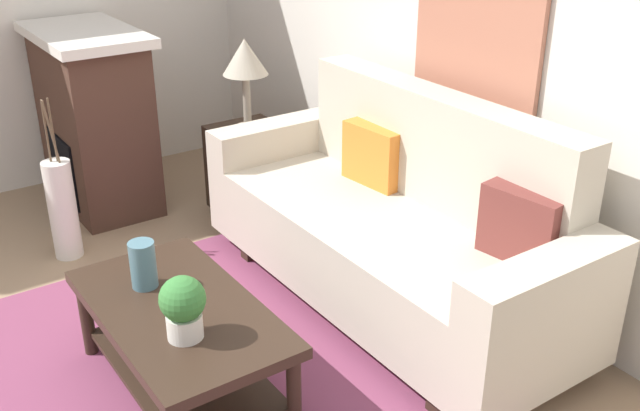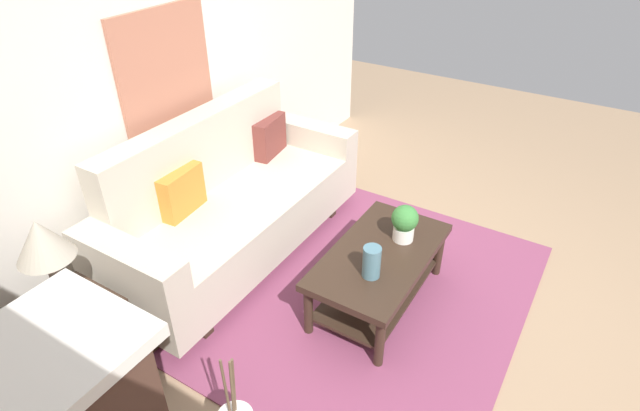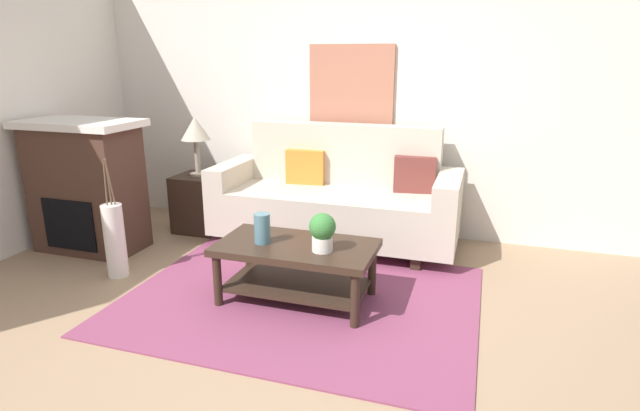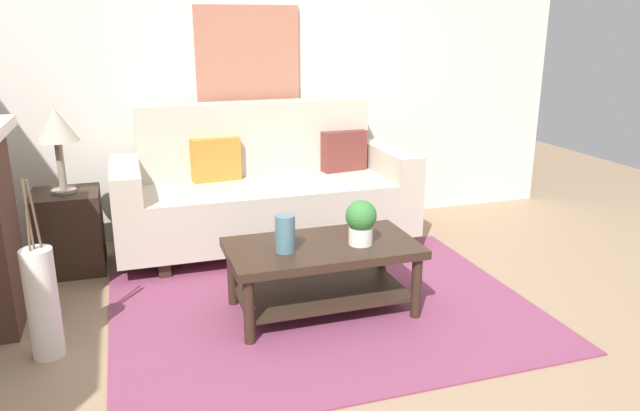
% 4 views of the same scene
% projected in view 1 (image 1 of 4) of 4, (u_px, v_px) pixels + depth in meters
% --- Properties ---
extents(wall_back, '(5.38, 0.10, 2.70)m').
position_uv_depth(wall_back, '(499.00, 33.00, 3.54)').
color(wall_back, silver).
rests_on(wall_back, ground_plane).
extents(area_rug, '(2.47, 1.91, 0.01)m').
position_uv_depth(area_rug, '(192.00, 390.00, 3.23)').
color(area_rug, '#843D5B').
rests_on(area_rug, ground_plane).
extents(couch, '(2.19, 0.84, 1.08)m').
position_uv_depth(couch, '(394.00, 227.00, 3.71)').
color(couch, beige).
rests_on(couch, ground_plane).
extents(throw_pillow_orange, '(0.37, 0.15, 0.32)m').
position_uv_depth(throw_pillow_orange, '(373.00, 155.00, 3.93)').
color(throw_pillow_orange, orange).
rests_on(throw_pillow_orange, couch).
extents(throw_pillow_maroon, '(0.37, 0.17, 0.32)m').
position_uv_depth(throw_pillow_maroon, '(520.00, 226.00, 3.17)').
color(throw_pillow_maroon, brown).
rests_on(throw_pillow_maroon, couch).
extents(coffee_table, '(1.10, 0.60, 0.43)m').
position_uv_depth(coffee_table, '(180.00, 330.00, 3.10)').
color(coffee_table, '#332319').
rests_on(coffee_table, ground_plane).
extents(tabletop_vase, '(0.11, 0.11, 0.21)m').
position_uv_depth(tabletop_vase, '(143.00, 265.00, 3.15)').
color(tabletop_vase, slate).
rests_on(tabletop_vase, coffee_table).
extents(potted_plant_tabletop, '(0.18, 0.18, 0.26)m').
position_uv_depth(potted_plant_tabletop, '(183.00, 306.00, 2.80)').
color(potted_plant_tabletop, white).
rests_on(potted_plant_tabletop, coffee_table).
extents(side_table, '(0.44, 0.44, 0.56)m').
position_uv_depth(side_table, '(250.00, 169.00, 4.80)').
color(side_table, '#332319').
rests_on(side_table, ground_plane).
extents(table_lamp, '(0.28, 0.28, 0.57)m').
position_uv_depth(table_lamp, '(245.00, 61.00, 4.49)').
color(table_lamp, gray).
rests_on(table_lamp, side_table).
extents(fireplace, '(1.02, 0.58, 1.16)m').
position_uv_depth(fireplace, '(95.00, 119.00, 4.77)').
color(fireplace, '#472D23').
rests_on(fireplace, ground_plane).
extents(floor_vase, '(0.16, 0.16, 0.59)m').
position_uv_depth(floor_vase, '(63.00, 210.00, 4.21)').
color(floor_vase, white).
rests_on(floor_vase, ground_plane).
extents(floor_vase_branch_a, '(0.03, 0.05, 0.36)m').
position_uv_depth(floor_vase_branch_a, '(51.00, 132.00, 4.00)').
color(floor_vase_branch_a, brown).
rests_on(floor_vase_branch_a, floor_vase).
extents(floor_vase_branch_b, '(0.02, 0.01, 0.36)m').
position_uv_depth(floor_vase_branch_b, '(53.00, 130.00, 4.03)').
color(floor_vase_branch_b, brown).
rests_on(floor_vase_branch_b, floor_vase).
extents(floor_vase_branch_c, '(0.03, 0.01, 0.36)m').
position_uv_depth(floor_vase_branch_c, '(46.00, 131.00, 4.01)').
color(floor_vase_branch_c, brown).
rests_on(floor_vase_branch_c, floor_vase).
extents(framed_painting, '(0.81, 0.03, 0.77)m').
position_uv_depth(framed_painting, '(477.00, 21.00, 3.54)').
color(framed_painting, '#B77056').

